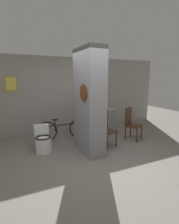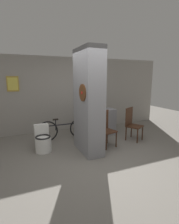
% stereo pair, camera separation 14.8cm
% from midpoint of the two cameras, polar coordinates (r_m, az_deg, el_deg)
% --- Properties ---
extents(ground_plane, '(14.00, 14.00, 0.00)m').
position_cam_midpoint_polar(ground_plane, '(4.24, 1.97, -15.34)').
color(ground_plane, slate).
extents(wall_back, '(8.00, 0.09, 2.60)m').
position_cam_midpoint_polar(wall_back, '(6.31, -8.10, 5.70)').
color(wall_back, gray).
rests_on(wall_back, ground_plane).
extents(pillar_center, '(0.48, 1.06, 2.60)m').
position_cam_midpoint_polar(pillar_center, '(4.37, 0.60, 3.38)').
color(pillar_center, gray).
rests_on(pillar_center, ground_plane).
extents(counter_shelf, '(1.19, 0.44, 0.86)m').
position_cam_midpoint_polar(counter_shelf, '(5.82, 3.41, -3.40)').
color(counter_shelf, gray).
rests_on(counter_shelf, ground_plane).
extents(toilet, '(0.41, 0.57, 0.67)m').
position_cam_midpoint_polar(toilet, '(4.75, -14.12, -9.00)').
color(toilet, white).
rests_on(toilet, ground_plane).
extents(chair_near_pillar, '(0.51, 0.51, 1.00)m').
position_cam_midpoint_polar(chair_near_pillar, '(4.90, 5.91, -4.98)').
color(chair_near_pillar, '#422616').
rests_on(chair_near_pillar, ground_plane).
extents(chair_by_doorway, '(0.57, 0.57, 1.00)m').
position_cam_midpoint_polar(chair_by_doorway, '(5.53, 14.49, -3.43)').
color(chair_by_doorway, '#422616').
rests_on(chair_by_doorway, ground_plane).
extents(bicycle, '(1.64, 0.42, 0.68)m').
position_cam_midpoint_polar(bicycle, '(5.48, -7.54, -5.52)').
color(bicycle, black).
rests_on(bicycle, ground_plane).
extents(bottle_tall, '(0.07, 0.07, 0.29)m').
position_cam_midpoint_polar(bottle_tall, '(5.79, 3.49, 1.97)').
color(bottle_tall, '#19598C').
rests_on(bottle_tall, counter_shelf).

